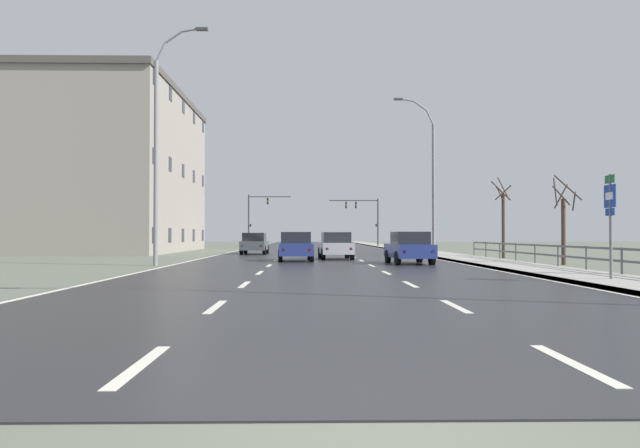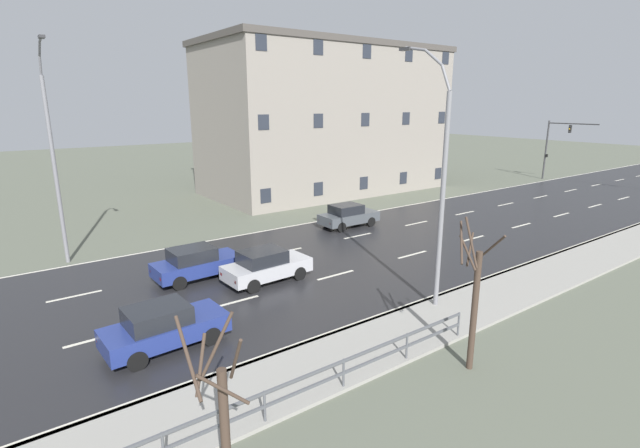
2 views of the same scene
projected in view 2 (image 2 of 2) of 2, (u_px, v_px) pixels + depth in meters
name	position (u px, v px, depth m)	size (l,w,h in m)	color
ground_plane	(469.00, 225.00, 32.26)	(160.00, 160.00, 0.12)	#5B6051
road_asphalt_strip	(558.00, 203.00, 39.06)	(14.00, 120.00, 0.03)	#232326
street_lamp_midground	(440.00, 186.00, 18.07)	(2.68, 0.24, 10.37)	slate
street_lamp_left_bank	(54.00, 160.00, 23.12)	(2.48, 0.24, 11.09)	slate
traffic_signal_left	(555.00, 141.00, 50.13)	(5.27, 0.36, 6.37)	#38383A
car_distant	(196.00, 263.00, 22.06)	(1.97, 4.17, 1.57)	navy
car_far_left	(266.00, 265.00, 21.71)	(2.00, 4.18, 1.57)	#B7B7BC
car_mid_centre	(164.00, 326.00, 15.77)	(2.00, 4.19, 1.57)	navy
car_near_right	(348.00, 215.00, 31.43)	(1.89, 4.13, 1.57)	#474C51
brick_building	(326.00, 119.00, 43.72)	(11.49, 22.50, 13.40)	gray
bare_tree_mid	(223.00, 422.00, 9.31)	(1.30, 1.14, 4.21)	#423328
bare_tree_far	(474.00, 301.00, 14.17)	(1.39, 1.48, 4.93)	#423328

